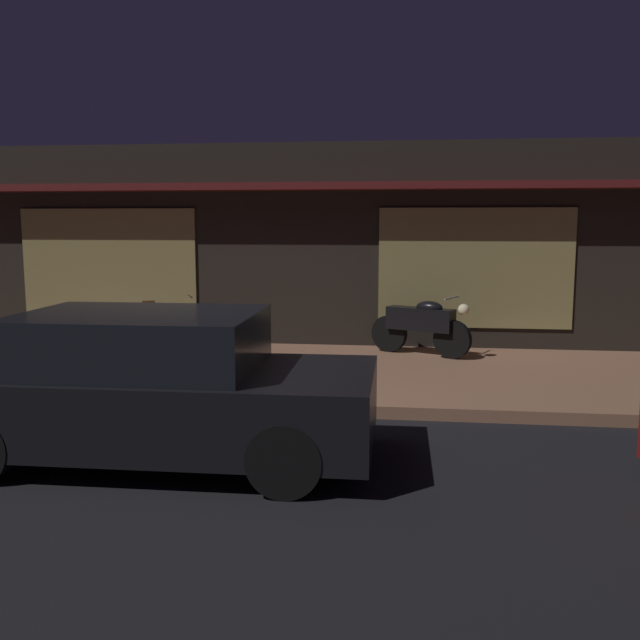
# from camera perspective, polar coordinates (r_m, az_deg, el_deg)

# --- Properties ---
(ground_plane) EXTENTS (60.00, 60.00, 0.00)m
(ground_plane) POSITION_cam_1_polar(r_m,az_deg,el_deg) (7.47, -9.48, -9.68)
(ground_plane) COLOR black
(sidewalk_slab) EXTENTS (18.00, 4.00, 0.15)m
(sidewalk_slab) POSITION_cam_1_polar(r_m,az_deg,el_deg) (10.26, -4.70, -4.29)
(sidewalk_slab) COLOR #8C6047
(sidewalk_slab) RESTS_ON ground_plane
(storefront_building) EXTENTS (18.00, 3.30, 3.60)m
(storefront_building) POSITION_cam_1_polar(r_m,az_deg,el_deg) (13.37, -1.79, 6.07)
(storefront_building) COLOR black
(storefront_building) RESTS_ON ground_plane
(motorcycle) EXTENTS (1.58, 0.90, 0.97)m
(motorcycle) POSITION_cam_1_polar(r_m,az_deg,el_deg) (11.17, 8.39, -0.36)
(motorcycle) COLOR black
(motorcycle) RESTS_ON sidewalk_slab
(bicycle_parked) EXTENTS (1.51, 0.76, 0.91)m
(bicycle_parked) POSITION_cam_1_polar(r_m,az_deg,el_deg) (11.69, -12.62, -0.79)
(bicycle_parked) COLOR black
(bicycle_parked) RESTS_ON sidewalk_slab
(parked_car_near) EXTENTS (4.12, 1.82, 1.42)m
(parked_car_near) POSITION_cam_1_polar(r_m,az_deg,el_deg) (6.81, -13.55, -5.40)
(parked_car_near) COLOR black
(parked_car_near) RESTS_ON ground_plane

